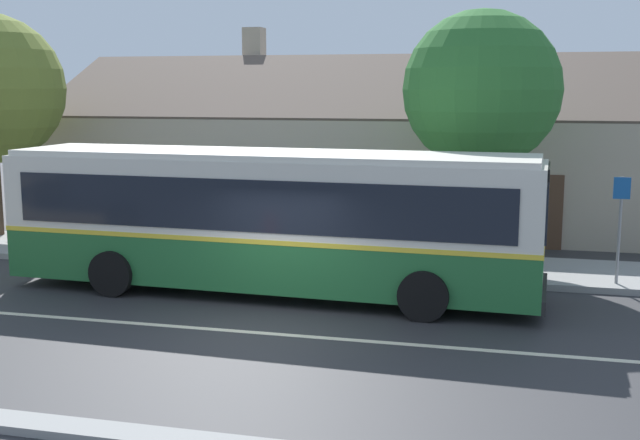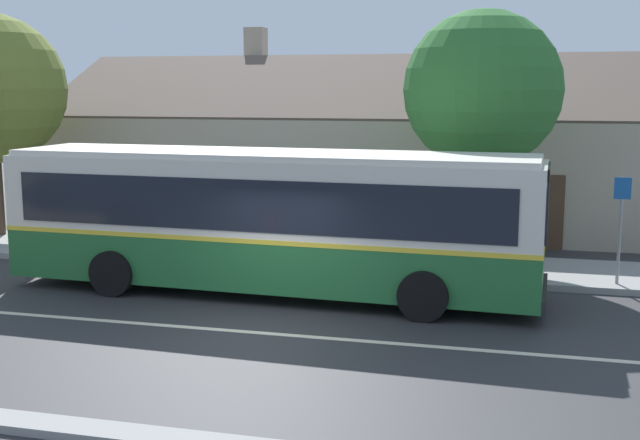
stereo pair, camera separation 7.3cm
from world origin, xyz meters
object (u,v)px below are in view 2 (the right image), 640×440
object	(u,v)px
bus_stop_sign	(621,218)
bench_by_building	(99,232)
street_tree_primary	(482,91)
transit_bus	(270,218)

from	to	relation	value
bus_stop_sign	bench_by_building	bearing A→B (deg)	176.01
bus_stop_sign	street_tree_primary	bearing A→B (deg)	151.61
street_tree_primary	transit_bus	bearing A→B (deg)	-138.16
bench_by_building	street_tree_primary	distance (m)	10.91
bench_by_building	bus_stop_sign	xyz separation A→B (m)	(13.36, -0.93, 1.08)
bench_by_building	bus_stop_sign	distance (m)	13.44
street_tree_primary	bus_stop_sign	size ratio (longest dim) A/B	2.66
transit_bus	street_tree_primary	distance (m)	6.33
bus_stop_sign	transit_bus	bearing A→B (deg)	-164.29
transit_bus	bus_stop_sign	xyz separation A→B (m)	(7.44, 2.09, -0.04)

